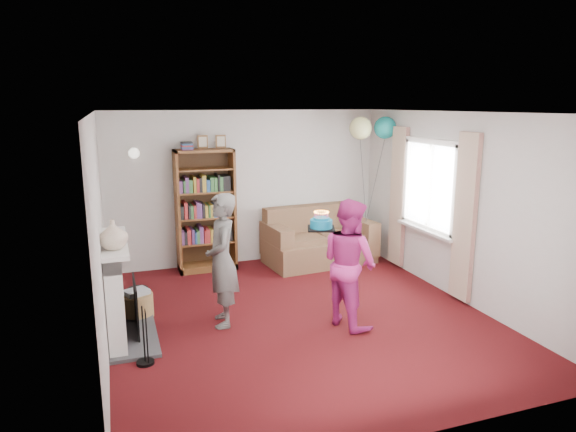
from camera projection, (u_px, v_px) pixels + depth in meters
name	position (u px, v px, depth m)	size (l,w,h in m)	color
ground	(300.00, 317.00, 6.38)	(5.00, 5.00, 0.00)	#350A08
wall_back	(247.00, 187.00, 8.43)	(4.50, 0.02, 2.50)	silver
wall_left	(99.00, 235.00, 5.38)	(0.02, 5.00, 2.50)	silver
wall_right	(459.00, 207.00, 6.84)	(0.02, 5.00, 2.50)	silver
ceiling	(301.00, 112.00, 5.84)	(4.50, 5.00, 0.01)	white
fireplace	(121.00, 293.00, 5.78)	(0.55, 1.80, 1.12)	#3F3F42
window_bay	(429.00, 203.00, 7.39)	(0.14, 2.02, 2.20)	white
wall_sconce	(134.00, 153.00, 7.59)	(0.16, 0.23, 0.16)	gold
bookcase	(205.00, 211.00, 8.07)	(0.91, 0.42, 2.13)	#472B14
sofa	(318.00, 241.00, 8.57)	(1.74, 0.92, 0.92)	brown
wicker_basket	(137.00, 305.00, 6.36)	(0.39, 0.39, 0.35)	#9F7D4A
person_striped	(222.00, 260.00, 6.03)	(0.58, 0.38, 1.59)	black
person_magenta	(349.00, 263.00, 6.03)	(0.74, 0.58, 1.53)	#AF2371
birthday_cake	(321.00, 224.00, 6.22)	(0.32, 0.32, 0.22)	black
balloons	(373.00, 128.00, 8.16)	(0.80, 0.36, 1.73)	#3F3F3F
mantel_vase	(113.00, 234.00, 5.29)	(0.29, 0.29, 0.31)	beige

